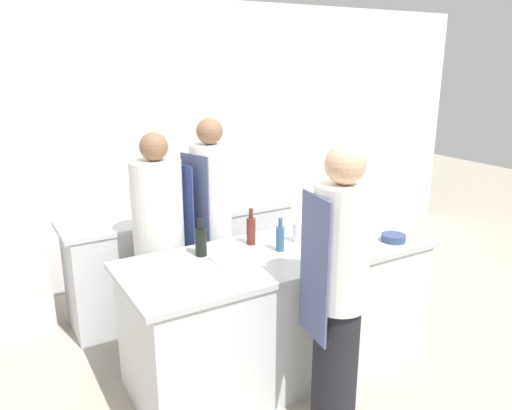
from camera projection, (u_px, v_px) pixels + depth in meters
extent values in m
plane|color=#A89E8E|center=(279.00, 366.00, 3.75)|extent=(16.00, 16.00, 0.00)
cube|color=silver|center=(168.00, 142.00, 5.12)|extent=(8.00, 0.06, 2.80)
cube|color=silver|center=(280.00, 313.00, 3.63)|extent=(2.16, 0.83, 0.89)
cube|color=#B7BABC|center=(281.00, 254.00, 3.50)|extent=(2.25, 0.86, 0.04)
cube|color=silver|center=(183.00, 261.00, 4.56)|extent=(1.99, 0.55, 0.89)
cube|color=silver|center=(181.00, 213.00, 4.43)|extent=(2.08, 0.57, 0.04)
cube|color=black|center=(6.00, 313.00, 3.98)|extent=(0.58, 0.01, 0.36)
cylinder|color=black|center=(335.00, 366.00, 3.07)|extent=(0.28, 0.28, 0.82)
cylinder|color=white|center=(341.00, 247.00, 2.85)|extent=(0.33, 0.33, 0.74)
cube|color=#4C567F|center=(314.00, 268.00, 2.82)|extent=(0.06, 0.31, 0.86)
sphere|color=tan|center=(345.00, 164.00, 2.71)|extent=(0.23, 0.23, 0.23)
cylinder|color=black|center=(163.00, 301.00, 3.92)|extent=(0.32, 0.32, 0.79)
cylinder|color=silver|center=(157.00, 209.00, 3.71)|extent=(0.38, 0.38, 0.72)
cube|color=navy|center=(179.00, 216.00, 3.87)|extent=(0.11, 0.35, 0.83)
sphere|color=brown|center=(154.00, 147.00, 3.58)|extent=(0.21, 0.21, 0.21)
cylinder|color=black|center=(213.00, 284.00, 4.17)|extent=(0.27, 0.27, 0.83)
cylinder|color=silver|center=(211.00, 193.00, 3.94)|extent=(0.32, 0.32, 0.77)
cube|color=#4C567F|center=(196.00, 210.00, 3.85)|extent=(0.10, 0.29, 0.88)
sphere|color=brown|center=(209.00, 131.00, 3.80)|extent=(0.20, 0.20, 0.20)
cylinder|color=black|center=(201.00, 242.00, 3.40)|extent=(0.08, 0.08, 0.19)
cylinder|color=black|center=(200.00, 224.00, 3.36)|extent=(0.04, 0.04, 0.07)
cylinder|color=#2D5175|center=(280.00, 239.00, 3.48)|extent=(0.06, 0.06, 0.17)
cylinder|color=#2D5175|center=(280.00, 223.00, 3.45)|extent=(0.03, 0.03, 0.07)
cylinder|color=#5B2319|center=(251.00, 231.00, 3.60)|extent=(0.07, 0.07, 0.20)
cylinder|color=#5B2319|center=(251.00, 213.00, 3.56)|extent=(0.03, 0.03, 0.08)
cylinder|color=silver|center=(298.00, 232.00, 3.66)|extent=(0.08, 0.08, 0.14)
cylinder|color=silver|center=(298.00, 220.00, 3.63)|extent=(0.03, 0.03, 0.06)
cylinder|color=#19471E|center=(315.00, 222.00, 3.79)|extent=(0.09, 0.09, 0.21)
cylinder|color=#19471E|center=(315.00, 203.00, 3.75)|extent=(0.04, 0.04, 0.08)
cylinder|color=navy|center=(393.00, 238.00, 3.68)|extent=(0.18, 0.18, 0.05)
cylinder|color=tan|center=(349.00, 235.00, 3.73)|extent=(0.22, 0.22, 0.06)
cube|color=white|center=(241.00, 256.00, 3.39)|extent=(0.39, 0.19, 0.01)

